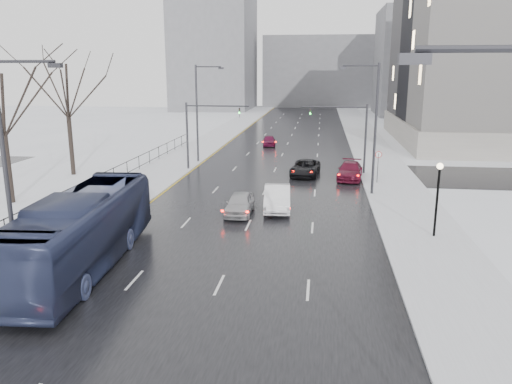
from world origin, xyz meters
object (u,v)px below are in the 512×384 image
at_px(tree_park_e, 74,176).
at_px(mast_signal_left, 198,128).
at_px(sedan_right_cross, 305,168).
at_px(sedan_right_far, 350,171).
at_px(streetlight_l_near, 10,167).
at_px(sedan_center_far, 269,141).
at_px(no_uturn_sign, 378,158).
at_px(streetlight_l_far, 199,109).
at_px(mast_signal_right, 354,130).
at_px(lamppost_r_mid, 438,189).
at_px(sedan_center_near, 240,204).
at_px(bus, 82,231).
at_px(streetlight_r_mid, 373,123).
at_px(tree_park_d, 13,204).
at_px(sedan_right_near, 277,198).

height_order(tree_park_e, mast_signal_left, tree_park_e).
xyz_separation_m(sedan_right_cross, sedan_right_far, (4.00, -0.91, 0.02)).
distance_m(streetlight_l_near, sedan_center_far, 45.38).
relative_size(mast_signal_left, no_uturn_sign, 2.41).
height_order(streetlight_l_far, no_uturn_sign, streetlight_l_far).
bearing_deg(mast_signal_right, sedan_right_cross, -162.39).
height_order(lamppost_r_mid, sedan_center_near, lamppost_r_mid).
bearing_deg(sedan_right_far, sedan_center_near, -116.24).
distance_m(mast_signal_right, mast_signal_left, 14.65).
height_order(bus, sedan_right_far, bus).
distance_m(mast_signal_left, sedan_center_far, 17.81).
bearing_deg(streetlight_r_mid, tree_park_d, -166.99).
bearing_deg(tree_park_d, streetlight_l_near, -55.47).
relative_size(tree_park_d, lamppost_r_mid, 2.92).
height_order(streetlight_r_mid, no_uturn_sign, streetlight_r_mid).
bearing_deg(lamppost_r_mid, sedan_center_far, 110.87).
bearing_deg(tree_park_e, mast_signal_right, 8.90).
xyz_separation_m(lamppost_r_mid, sedan_right_near, (-9.53, 4.86, -2.07)).
xyz_separation_m(sedan_right_near, sedan_right_cross, (1.53, 11.77, -0.12)).
distance_m(tree_park_d, sedan_center_far, 34.44).
distance_m(sedan_right_cross, sedan_center_far, 18.84).
bearing_deg(streetlight_l_far, streetlight_r_mid, -36.30).
xyz_separation_m(tree_park_e, sedan_right_near, (19.67, -9.14, 0.87)).
height_order(sedan_center_near, sedan_right_near, sedan_right_near).
distance_m(tree_park_e, sedan_center_near, 20.28).
height_order(streetlight_r_mid, sedan_center_near, streetlight_r_mid).
bearing_deg(sedan_right_cross, streetlight_l_near, -107.23).
xyz_separation_m(no_uturn_sign, sedan_right_cross, (-6.20, 2.63, -1.54)).
height_order(mast_signal_right, sedan_right_cross, mast_signal_right).
height_order(streetlight_l_near, bus, streetlight_l_near).
bearing_deg(sedan_right_near, mast_signal_left, 119.11).
bearing_deg(no_uturn_sign, sedan_center_far, 118.90).
bearing_deg(tree_park_d, streetlight_r_mid, 13.01).
height_order(tree_park_d, sedan_right_cross, tree_park_d).
relative_size(sedan_right_cross, sedan_center_far, 1.33).
bearing_deg(mast_signal_left, sedan_center_near, -66.28).
distance_m(sedan_right_cross, sedan_right_far, 4.10).
bearing_deg(sedan_center_near, streetlight_l_near, -118.73).
bearing_deg(lamppost_r_mid, tree_park_e, 154.38).
height_order(mast_signal_left, sedan_right_far, mast_signal_left).
bearing_deg(streetlight_l_near, sedan_center_near, 61.63).
height_order(streetlight_l_near, sedan_right_far, streetlight_l_near).
bearing_deg(lamppost_r_mid, tree_park_d, 172.09).
height_order(mast_signal_left, sedan_center_near, mast_signal_left).
distance_m(tree_park_e, streetlight_r_mid, 27.25).
bearing_deg(no_uturn_sign, tree_park_d, -159.68).
bearing_deg(sedan_right_far, tree_park_d, -148.18).
bearing_deg(sedan_right_near, streetlight_l_far, 114.66).
distance_m(no_uturn_sign, sedan_right_cross, 6.91).
bearing_deg(sedan_center_near, sedan_right_far, 56.87).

